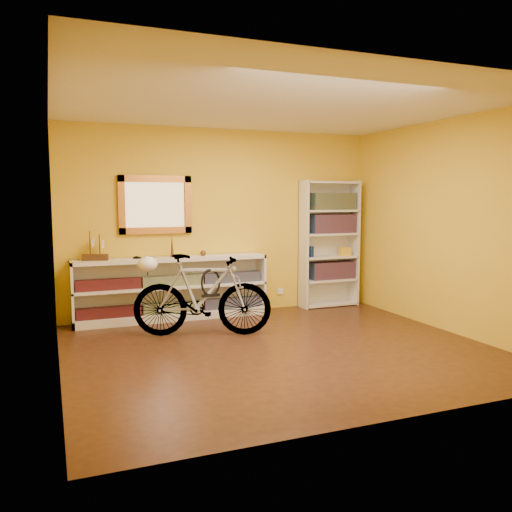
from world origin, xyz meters
name	(u,v)px	position (x,y,z in m)	size (l,w,h in m)	color
floor	(280,349)	(0.00, 0.00, -0.01)	(4.50, 4.00, 0.01)	#32190E
ceiling	(281,105)	(0.00, 0.00, 2.60)	(4.50, 4.00, 0.01)	silver
back_wall	(222,222)	(0.00, 2.00, 1.30)	(4.50, 0.01, 2.60)	gold
left_wall	(54,236)	(-2.25, 0.00, 1.30)	(0.01, 4.00, 2.60)	gold
right_wall	(448,226)	(2.25, 0.00, 1.30)	(0.01, 4.00, 2.60)	gold
gilt_mirror	(155,205)	(-0.95, 1.97, 1.55)	(0.98, 0.06, 0.78)	brown
wall_socket	(280,291)	(0.90, 1.99, 0.25)	(0.09, 0.01, 0.09)	silver
console_unit	(173,288)	(-0.77, 1.81, 0.42)	(2.60, 0.35, 0.85)	silver
cd_row_lower	(173,307)	(-0.77, 1.79, 0.17)	(2.50, 0.13, 0.14)	black
cd_row_upper	(173,281)	(-0.77, 1.79, 0.54)	(2.50, 0.13, 0.14)	navy
model_ship	(95,246)	(-1.76, 1.81, 1.04)	(0.32, 0.12, 0.37)	#392110
toy_car	(137,259)	(-1.23, 1.81, 0.85)	(0.00, 0.00, 0.00)	black
bronze_ornament	(172,246)	(-0.77, 1.81, 1.00)	(0.05, 0.05, 0.31)	brown
decorative_orb	(203,253)	(-0.34, 1.81, 0.89)	(0.08, 0.08, 0.08)	brown
bookcase	(329,244)	(1.64, 1.84, 0.95)	(0.90, 0.30, 1.90)	silver
book_row_a	(332,270)	(1.69, 1.84, 0.55)	(0.70, 0.22, 0.26)	maroon
book_row_b	(332,224)	(1.69, 1.84, 1.25)	(0.70, 0.22, 0.28)	maroon
book_row_c	(333,201)	(1.69, 1.84, 1.59)	(0.70, 0.22, 0.25)	#174A52
travel_mug	(311,252)	(1.33, 1.82, 0.85)	(0.07, 0.07, 0.17)	#16309B
red_tin	(317,203)	(1.44, 1.87, 1.56)	(0.15, 0.15, 0.19)	maroon
yellow_bag	(345,251)	(1.89, 1.80, 0.83)	(0.17, 0.11, 0.13)	gold
bicycle	(202,295)	(-0.62, 0.85, 0.49)	(1.67, 0.43, 0.98)	silver
helmet	(147,264)	(-1.23, 1.06, 0.87)	(0.24, 0.23, 0.18)	white
u_lock	(211,283)	(-0.53, 0.82, 0.64)	(0.24, 0.24, 0.03)	black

